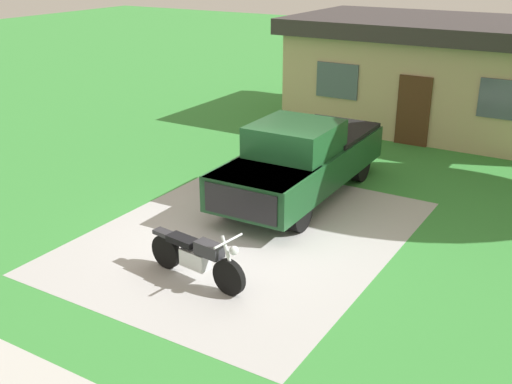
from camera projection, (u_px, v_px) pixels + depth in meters
name	position (u px, v px, depth m)	size (l,w,h in m)	color
ground_plane	(247.00, 235.00, 12.96)	(80.00, 80.00, 0.00)	#388939
driveway_pad	(247.00, 235.00, 12.96)	(5.89, 7.56, 0.01)	#ACACAC
motorcycle	(197.00, 257.00, 11.04)	(2.21, 0.70, 1.09)	black
pickup_truck	(303.00, 158.00, 14.72)	(2.12, 5.67, 1.90)	black
neighbor_house	(440.00, 73.00, 20.26)	(9.60, 5.60, 3.50)	tan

